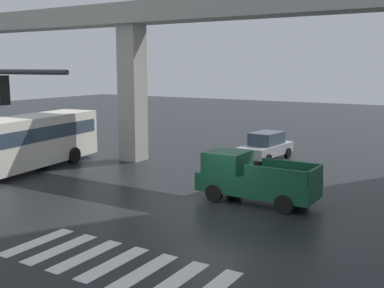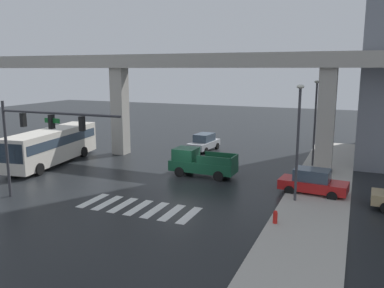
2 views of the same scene
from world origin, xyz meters
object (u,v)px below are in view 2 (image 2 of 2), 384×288
Objects in this scene: sedan_red at (313,182)px; street_lamp_mid_block at (315,113)px; pickup_truck at (200,163)px; sedan_silver at (204,142)px; city_bus at (52,144)px; street_lamp_near_corner at (298,130)px; traffic_signal_mast at (37,129)px; fire_hydrant at (275,218)px.

sedan_red is 8.58m from street_lamp_mid_block.
pickup_truck reaches higher than sedan_silver.
sedan_silver is at bearing 137.86° from sedan_red.
city_bus is at bearing -174.73° from pickup_truck.
city_bus is 1.53× the size of street_lamp_near_corner.
city_bus is 10.93m from traffic_signal_mast.
sedan_silver is (-11.73, 10.61, 0.00)m from sedan_red.
sedan_silver reaches higher than fire_hydrant.
street_lamp_mid_block is (-0.82, 7.69, 3.70)m from sedan_red.
city_bus is 2.49× the size of sedan_red.
pickup_truck is 1.15× the size of sedan_silver.
fire_hydrant is at bearing 6.90° from traffic_signal_mast.
sedan_silver is at bearing 108.98° from pickup_truck.
street_lamp_mid_block reaches higher than pickup_truck.
sedan_red is at bearing -10.28° from pickup_truck.
street_lamp_near_corner is 1.00× the size of street_lamp_mid_block.
street_lamp_mid_block reaches higher than traffic_signal_mast.
sedan_silver is at bearing 121.92° from fire_hydrant.
street_lamp_mid_block is at bearing 47.08° from traffic_signal_mast.
pickup_truck is at bearing 169.72° from sedan_red.
street_lamp_near_corner is (-0.82, -2.06, 3.70)m from sedan_red.
sedan_silver is 0.61× the size of street_lamp_mid_block.
street_lamp_near_corner is (7.80, -3.63, 3.57)m from pickup_truck.
sedan_red is 0.51× the size of traffic_signal_mast.
pickup_truck is 0.46× the size of city_bus.
street_lamp_near_corner and street_lamp_mid_block have the same top height.
pickup_truck is 0.59× the size of traffic_signal_mast.
city_bus is 22.51m from street_lamp_mid_block.
street_lamp_mid_block reaches higher than sedan_red.
pickup_truck is at bearing 133.41° from fire_hydrant.
pickup_truck is at bearing -141.84° from street_lamp_mid_block.
street_lamp_mid_block is at bearing 19.23° from city_bus.
city_bus is at bearing -160.77° from street_lamp_mid_block.
traffic_signal_mast is 21.40m from street_lamp_mid_block.
traffic_signal_mast is 15.72m from street_lamp_near_corner.
sedan_silver is 17.13m from street_lamp_near_corner.
traffic_signal_mast is at bearing -152.60° from sedan_red.
traffic_signal_mast is at bearing -173.10° from fire_hydrant.
sedan_silver is 5.22× the size of fire_hydrant.
traffic_signal_mast reaches higher than pickup_truck.
street_lamp_mid_block is (10.91, -2.92, 3.70)m from sedan_silver.
city_bus is 1.53× the size of street_lamp_mid_block.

